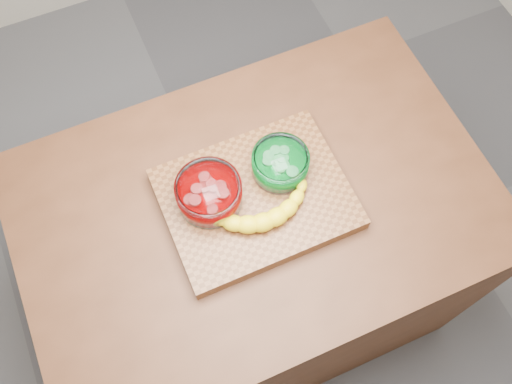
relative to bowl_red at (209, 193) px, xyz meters
name	(u,v)px	position (x,y,z in m)	size (l,w,h in m)	color
ground	(256,296)	(0.11, -0.03, -0.98)	(3.50, 3.50, 0.00)	#59595E
counter	(256,259)	(0.11, -0.03, -0.53)	(1.20, 0.80, 0.90)	#4F2A17
cutting_board	(256,199)	(0.11, -0.03, -0.06)	(0.45, 0.35, 0.04)	brown
bowl_red	(209,193)	(0.00, 0.00, 0.00)	(0.16, 0.16, 0.07)	white
bowl_green	(280,164)	(0.19, 0.01, 0.00)	(0.14, 0.14, 0.07)	white
banana	(259,207)	(0.10, -0.07, -0.02)	(0.30, 0.15, 0.04)	yellow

